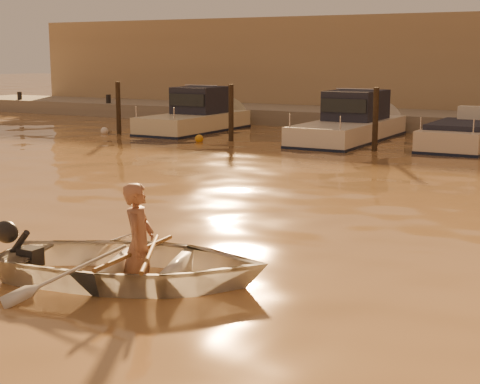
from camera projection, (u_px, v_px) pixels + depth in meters
The scene contains 17 objects.
ground_plane at pixel (103, 249), 11.62m from camera, with size 160.00×160.00×0.00m, color olive.
dinghy at pixel (133, 263), 9.91m from camera, with size 2.65×3.70×0.77m, color silver.
person at pixel (139, 244), 9.84m from camera, with size 0.61×0.40×1.67m, color #9C664E.
outboard_motor at pixel (29, 256), 10.18m from camera, with size 0.90×0.40×0.70m, color black, non-canonical shape.
oar_port at pixel (150, 253), 9.83m from camera, with size 0.06×0.06×2.10m, color brown.
oar_starboard at pixel (136, 252), 9.87m from camera, with size 0.06×0.06×2.10m, color brown.
moored_boat_1 at pixel (194, 116), 29.29m from camera, with size 2.12×6.36×1.75m, color beige, non-canonical shape.
moored_boat_2 at pixel (349, 123), 26.17m from camera, with size 2.19×7.36×1.75m, color silver, non-canonical shape.
moored_boat_3 at pixel (463, 140), 24.34m from camera, with size 1.98×5.75×0.95m, color beige, non-canonical shape.
piling_0 at pixel (118, 111), 28.32m from camera, with size 0.18×0.18×2.20m, color #2D2319.
piling_1 at pixel (231, 116), 25.94m from camera, with size 0.18×0.18×2.20m, color #2D2319.
piling_2 at pixel (375, 122), 23.42m from camera, with size 0.18×0.18×2.20m, color #2D2319.
fender_a at pixel (104, 131), 28.53m from camera, with size 0.30×0.30×0.30m, color white.
fender_b at pixel (199, 139), 25.90m from camera, with size 0.30×0.30×0.30m, color orange.
fender_c at pixel (336, 148), 23.32m from camera, with size 0.30×0.30×0.30m, color silver.
quay at pixel (440, 126), 30.09m from camera, with size 52.00×4.00×1.00m, color gray.
waterfront_building at pixel (472, 68), 34.40m from camera, with size 46.00×7.00×4.80m, color #9E8466.
Camera 1 is at (7.35, -8.80, 3.04)m, focal length 55.00 mm.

